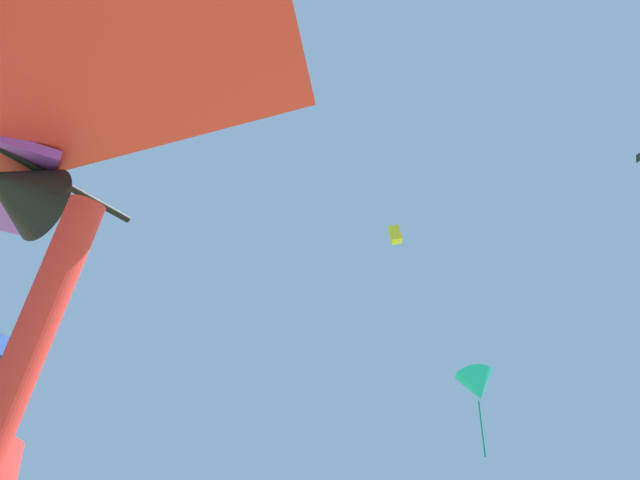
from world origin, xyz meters
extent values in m
cylinder|color=red|center=(0.31, -0.35, 1.61)|extent=(0.28, 0.11, 0.62)
cylinder|color=black|center=(0.05, -0.33, 2.18)|extent=(0.07, 0.81, 0.02)
cube|color=red|center=(0.52, -0.49, 2.28)|extent=(1.18, 1.10, 0.23)
cone|color=black|center=(0.05, -0.33, 2.08)|extent=(0.25, 0.21, 0.24)
cube|color=yellow|center=(-8.37, 23.41, 15.87)|extent=(0.79, 0.68, 0.88)
cone|color=#19B2AD|center=(-3.51, 16.87, 6.30)|extent=(1.56, 1.52, 1.15)
cylinder|color=#117C79|center=(-3.51, 16.87, 5.11)|extent=(0.05, 0.05, 1.55)
camera|label=1|loc=(1.57, -1.25, 1.06)|focal=36.09mm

